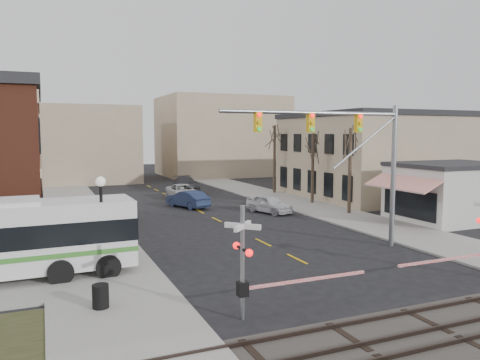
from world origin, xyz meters
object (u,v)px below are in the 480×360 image
at_px(car_a, 269,204).
at_px(car_b, 188,199).
at_px(pedestrian_near, 107,252).
at_px(pedestrian_far, 59,237).
at_px(trash_bin, 101,296).
at_px(car_c, 183,192).
at_px(rr_crossing_west, 254,263).
at_px(car_d, 186,185).
at_px(street_lamp, 101,205).
at_px(traffic_signal_mast, 352,146).

distance_m(car_a, car_b, 7.43).
distance_m(car_a, pedestrian_near, 18.20).
height_order(car_a, pedestrian_far, pedestrian_far).
xyz_separation_m(trash_bin, car_c, (10.84, 26.99, 0.18)).
bearing_deg(trash_bin, car_c, 68.11).
height_order(rr_crossing_west, car_a, rr_crossing_west).
distance_m(car_c, pedestrian_near, 23.93).
distance_m(car_c, car_d, 5.51).
height_order(car_c, car_d, car_d).
height_order(street_lamp, car_d, street_lamp).
height_order(rr_crossing_west, pedestrian_far, rr_crossing_west).
relative_size(rr_crossing_west, car_a, 1.30).
bearing_deg(trash_bin, traffic_signal_mast, 15.42).
bearing_deg(pedestrian_far, pedestrian_near, -127.66).
height_order(traffic_signal_mast, pedestrian_near, traffic_signal_mast).
bearing_deg(street_lamp, car_a, 40.77).
xyz_separation_m(rr_crossing_west, trash_bin, (-4.86, 2.76, -1.42)).
xyz_separation_m(car_b, pedestrian_near, (-8.89, -16.58, 0.14)).
height_order(street_lamp, car_b, street_lamp).
bearing_deg(pedestrian_far, car_d, -6.12).
xyz_separation_m(street_lamp, car_a, (14.55, 12.54, -2.55)).
xyz_separation_m(trash_bin, pedestrian_near, (0.91, 5.21, 0.33)).
height_order(traffic_signal_mast, car_a, traffic_signal_mast).
bearing_deg(car_c, pedestrian_near, -114.75).
distance_m(trash_bin, car_d, 34.60).
bearing_deg(traffic_signal_mast, rr_crossing_west, -143.44).
bearing_deg(pedestrian_near, street_lamp, 142.32).
height_order(car_a, pedestrian_near, pedestrian_near).
bearing_deg(rr_crossing_west, trash_bin, 150.42).
relative_size(traffic_signal_mast, car_c, 2.02).
bearing_deg(traffic_signal_mast, car_b, 102.08).
distance_m(street_lamp, trash_bin, 4.91).
distance_m(trash_bin, car_c, 29.09).
bearing_deg(trash_bin, pedestrian_far, 96.85).
bearing_deg(pedestrian_near, car_c, -45.57).
relative_size(traffic_signal_mast, street_lamp, 2.40).
xyz_separation_m(traffic_signal_mast, car_c, (-2.81, 23.22, -5.04)).
bearing_deg(car_a, car_b, 118.14).
relative_size(car_b, car_c, 0.86).
relative_size(car_a, car_b, 0.95).
bearing_deg(car_b, car_c, -121.25).
relative_size(pedestrian_near, pedestrian_far, 0.87).
relative_size(car_b, pedestrian_near, 2.97).
distance_m(traffic_signal_mast, car_b, 19.10).
xyz_separation_m(pedestrian_near, pedestrian_far, (-1.99, 3.78, 0.11)).
xyz_separation_m(car_a, pedestrian_far, (-16.19, -7.60, 0.26)).
relative_size(street_lamp, car_d, 0.78).
height_order(car_c, pedestrian_near, pedestrian_near).
height_order(car_c, pedestrian_far, pedestrian_far).
bearing_deg(pedestrian_far, car_c, -8.98).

